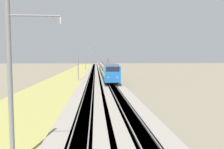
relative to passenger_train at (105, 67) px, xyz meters
The scene contains 9 objects.
ballast_main 12.75m from the passenger_train, 161.39° to the left, with size 240.00×4.40×0.30m.
ballast_adjacent 12.11m from the passenger_train, behind, with size 240.00×4.40×0.30m.
track_main 12.75m from the passenger_train, 161.39° to the left, with size 240.00×1.57×0.45m.
track_adjacent 12.10m from the passenger_train, behind, with size 240.00×1.57×0.45m.
grass_verge 15.63m from the passenger_train, 140.29° to the left, with size 240.00×9.92×0.12m.
passenger_train is the anchor object (origin of this frame).
catenary_mast_near 58.28m from the passenger_train, behind, with size 0.22×2.56×8.21m.
catenary_mast_mid 18.77m from the passenger_train, 158.07° to the left, with size 0.22×2.56×8.66m.
catenary_mast_far 24.30m from the passenger_train, 16.71° to the left, with size 0.22×2.56×8.21m.
Camera 1 is at (-6.48, -0.99, 5.36)m, focal length 35.00 mm.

